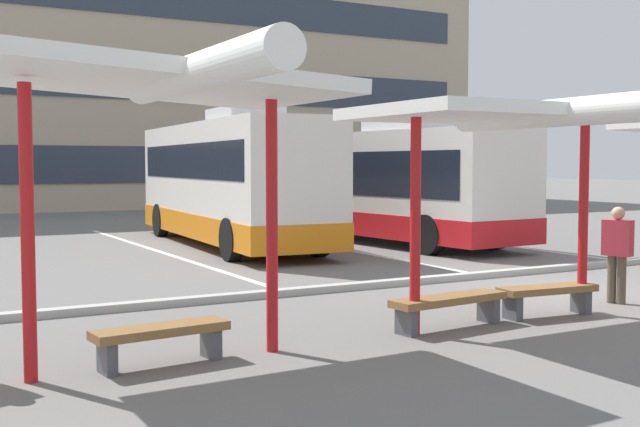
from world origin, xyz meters
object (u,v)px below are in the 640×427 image
Objects in this scene: bench_0 at (161,336)px; bench_2 at (548,294)px; waiting_shelter_0 at (165,87)px; waiting_shelter_1 at (520,119)px; coach_bus_0 at (230,183)px; coach_bus_1 at (378,185)px; bench_1 at (449,304)px; waiting_passenger_3 at (617,249)px.

bench_2 is (5.83, -0.01, 0.00)m from bench_0.
waiting_shelter_0 is 1.01× the size of waiting_shelter_1.
coach_bus_1 is at bearing -12.49° from coach_bus_0.
coach_bus_1 reaches higher than bench_1.
coach_bus_0 is at bearing 99.67° from waiting_passenger_3.
coach_bus_1 is 12.15m from waiting_shelter_1.
waiting_shelter_0 is (-5.65, -11.89, 1.32)m from coach_bus_0.
bench_2 is (-4.05, -10.70, -1.28)m from coach_bus_1.
coach_bus_0 reaches higher than waiting_shelter_1.
coach_bus_0 is 2.27× the size of waiting_shelter_0.
waiting_shelter_0 is 2.43× the size of bench_1.
coach_bus_0 is at bearing 82.09° from bench_1.
bench_1 is (-0.90, 0.35, -2.50)m from waiting_shelter_1.
coach_bus_0 reaches higher than waiting_shelter_0.
coach_bus_0 is 0.98× the size of coach_bus_1.
waiting_shelter_0 reaches higher than waiting_shelter_1.
coach_bus_1 reaches higher than waiting_shelter_0.
waiting_shelter_0 is at bearing -115.41° from coach_bus_0.
coach_bus_1 is at bearing 65.81° from waiting_shelter_1.
waiting_passenger_3 is at bearing 3.71° from waiting_shelter_0.
waiting_shelter_0 is at bearing -176.29° from waiting_passenger_3.
coach_bus_1 reaches higher than bench_0.
coach_bus_0 is at bearing 90.91° from bench_2.
waiting_shelter_1 is 2.80× the size of bench_2.
waiting_passenger_3 reaches higher than bench_1.
waiting_shelter_0 is 2.84× the size of bench_2.
waiting_shelter_0 is 2.90× the size of waiting_passenger_3.
bench_1 is at bearing -97.91° from coach_bus_0.
bench_0 is 1.01× the size of waiting_passenger_3.
bench_0 is at bearing 179.93° from bench_2.
bench_2 is at bearing 19.56° from waiting_shelter_1.
bench_0 and bench_1 have the same top height.
bench_1 is at bearing -176.42° from waiting_passenger_3.
bench_1 is at bearing 3.83° from waiting_shelter_0.
waiting_shelter_0 reaches higher than bench_2.
bench_0 is 7.61m from waiting_passenger_3.
waiting_passenger_3 is (-2.29, -10.46, -0.73)m from coach_bus_1.
coach_bus_1 is 6.70× the size of waiting_passenger_3.
waiting_shelter_1 is 2.68m from bench_1.
coach_bus_1 is at bearing 69.27° from bench_2.
coach_bus_1 is 6.66× the size of bench_0.
waiting_shelter_1 is at bearing -93.42° from coach_bus_0.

